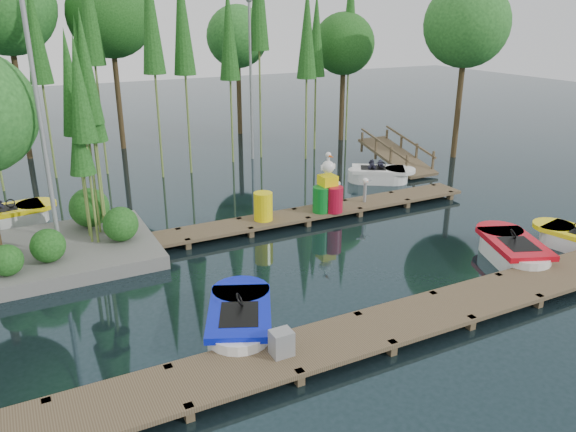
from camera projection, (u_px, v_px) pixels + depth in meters
name	position (u px, v px, depth m)	size (l,w,h in m)	color
ground_plane	(280.00, 261.00, 15.78)	(90.00, 90.00, 0.00)	#1C2E35
near_dock	(374.00, 330.00, 11.94)	(18.00, 1.50, 0.50)	brown
far_dock	(274.00, 220.00, 18.22)	(15.00, 1.20, 0.50)	brown
island	(10.00, 150.00, 14.73)	(6.20, 4.20, 6.75)	slate
tree_screen	(110.00, 25.00, 21.65)	(34.42, 18.53, 10.31)	#41311B
lamp_island	(39.00, 111.00, 14.04)	(0.30, 0.30, 7.25)	gray
lamp_rear	(251.00, 67.00, 25.22)	(0.30, 0.30, 7.25)	gray
ramp	(396.00, 155.00, 24.87)	(1.50, 3.94, 1.49)	brown
boat_blue	(240.00, 321.00, 12.17)	(2.41, 3.21, 0.99)	white
boat_red	(512.00, 251.00, 15.73)	(2.31, 3.20, 0.98)	white
boat_yellow_far	(9.00, 216.00, 18.34)	(2.95, 1.61, 1.41)	white
boat_white_far	(379.00, 175.00, 23.02)	(2.96, 2.53, 1.29)	white
utility_cabinet	(282.00, 343.00, 10.88)	(0.42, 0.36, 0.52)	gray
yellow_barrel	(263.00, 206.00, 17.88)	(0.61, 0.61, 0.91)	yellow
drum_cluster	(329.00, 193.00, 18.72)	(1.15, 1.06, 1.99)	#0C7221
seagull_post	(365.00, 186.00, 19.52)	(0.55, 0.30, 0.87)	gray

